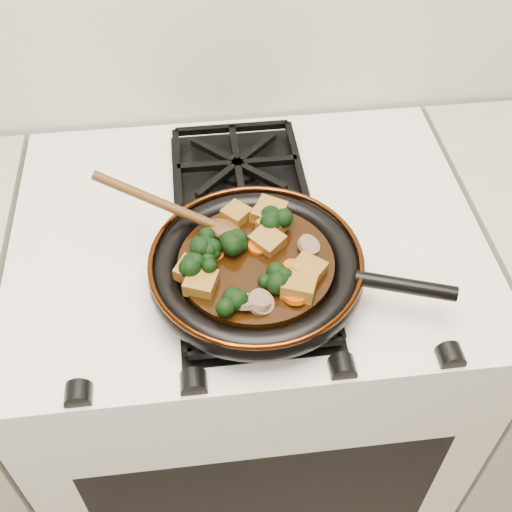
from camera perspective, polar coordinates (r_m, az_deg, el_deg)
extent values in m
cube|color=white|center=(1.40, -0.67, -10.65)|extent=(0.76, 0.60, 0.90)
cylinder|color=black|center=(0.94, 0.00, -1.52)|extent=(0.29, 0.29, 0.01)
torus|color=black|center=(0.93, 0.00, -1.16)|extent=(0.31, 0.31, 0.04)
torus|color=#431D09|center=(0.92, 0.00, -0.29)|extent=(0.31, 0.31, 0.01)
cylinder|color=black|center=(0.91, 13.16, -2.61)|extent=(0.14, 0.07, 0.02)
cylinder|color=black|center=(0.93, 0.00, -0.87)|extent=(0.23, 0.23, 0.02)
cube|color=brown|center=(0.98, 1.24, 3.88)|extent=(0.06, 0.06, 0.03)
cube|color=brown|center=(0.98, -1.74, 3.74)|extent=(0.05, 0.05, 0.02)
cube|color=brown|center=(0.88, 3.87, -2.67)|extent=(0.06, 0.06, 0.03)
cube|color=brown|center=(0.90, 4.68, -1.22)|extent=(0.06, 0.06, 0.03)
cube|color=brown|center=(0.88, -4.90, -2.40)|extent=(0.05, 0.05, 0.02)
cube|color=brown|center=(0.97, 0.76, 3.67)|extent=(0.05, 0.05, 0.02)
cube|color=brown|center=(0.93, 1.04, 1.33)|extent=(0.06, 0.06, 0.03)
cube|color=brown|center=(0.90, -5.74, -1.37)|extent=(0.05, 0.05, 0.03)
cube|color=brown|center=(0.96, 1.43, 2.69)|extent=(0.05, 0.05, 0.02)
cylinder|color=#BD4805|center=(0.93, 0.16, 0.87)|extent=(0.03, 0.03, 0.02)
cylinder|color=#BD4805|center=(0.90, 3.22, -1.17)|extent=(0.03, 0.03, 0.02)
cylinder|color=#BD4805|center=(0.92, -3.70, 0.20)|extent=(0.03, 0.03, 0.02)
cylinder|color=#BD4805|center=(0.95, 1.27, 1.75)|extent=(0.03, 0.03, 0.02)
cylinder|color=#BD4805|center=(0.87, 3.23, -3.45)|extent=(0.03, 0.03, 0.01)
cylinder|color=#BD4805|center=(0.87, 3.56, -3.76)|extent=(0.03, 0.03, 0.02)
cylinder|color=#7D6048|center=(0.90, -4.88, -1.35)|extent=(0.04, 0.04, 0.03)
cylinder|color=#7D6048|center=(0.93, 4.70, 0.97)|extent=(0.04, 0.04, 0.02)
cylinder|color=#7D6048|center=(0.86, 0.40, -4.14)|extent=(0.05, 0.05, 0.02)
cylinder|color=#7D6048|center=(0.86, -0.96, -4.08)|extent=(0.04, 0.04, 0.02)
cylinder|color=#7D6048|center=(0.86, 0.24, -4.14)|extent=(0.05, 0.05, 0.02)
ellipsoid|color=#4C2D10|center=(0.96, -3.06, 2.44)|extent=(0.07, 0.06, 0.02)
cylinder|color=#4C2D10|center=(0.96, -8.69, 4.77)|extent=(0.02, 0.02, 0.20)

